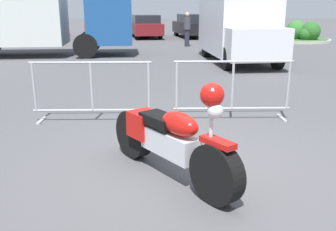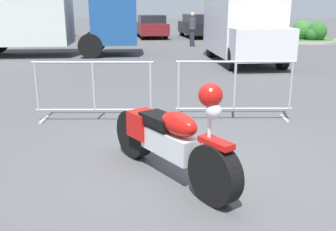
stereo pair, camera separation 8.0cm
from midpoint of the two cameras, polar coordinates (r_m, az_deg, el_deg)
ground_plane at (r=4.92m, az=3.00°, el=-7.42°), size 120.00×120.00×0.00m
motorcycle at (r=4.40m, az=-0.27°, el=-3.58°), size 1.41×1.94×1.26m
crowd_barrier_near at (r=6.71m, az=-11.88°, el=3.69°), size 2.10×0.49×1.07m
crowd_barrier_far at (r=6.78m, az=9.46°, el=3.94°), size 2.10×0.49×1.07m
box_truck at (r=16.53m, az=-21.32°, el=14.06°), size 7.82×2.72×2.98m
delivery_van at (r=14.16m, az=10.41°, el=13.08°), size 2.23×5.10×2.31m
parked_car_blue at (r=26.59m, az=-23.97°, el=12.37°), size 2.42×4.71×1.53m
parked_car_yellow at (r=26.07m, az=-17.26°, el=12.79°), size 2.16×4.22×1.37m
parked_car_red at (r=25.55m, az=-10.48°, el=13.33°), size 2.38×4.64×1.51m
parked_car_maroon at (r=24.94m, az=-3.49°, el=13.42°), size 2.28×4.44×1.44m
parked_car_black at (r=25.20m, az=3.61°, el=13.50°), size 2.35×4.58×1.49m
parked_car_white at (r=26.03m, az=10.35°, el=13.35°), size 2.33×4.53×1.47m
pedestrian at (r=19.44m, az=2.81°, el=13.18°), size 0.44×0.44×1.69m
planter_island at (r=23.45m, az=19.30°, el=11.64°), size 3.83×3.83×1.21m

